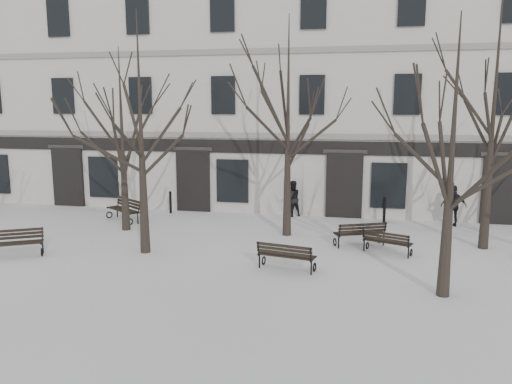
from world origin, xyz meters
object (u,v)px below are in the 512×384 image
(bench_4, at_px, (360,233))
(tree_2, at_px, (454,124))
(tree_1, at_px, (140,105))
(bench_3, at_px, (124,209))
(bench_1, at_px, (286,255))
(bench_0, at_px, (14,242))
(bench_2, at_px, (387,241))

(bench_4, bearing_deg, tree_2, 92.72)
(tree_1, distance_m, bench_4, 8.72)
(tree_1, relative_size, bench_3, 4.09)
(bench_1, bearing_deg, bench_0, 14.00)
(tree_1, bearing_deg, bench_2, 9.85)
(bench_2, bearing_deg, bench_1, 59.30)
(bench_4, bearing_deg, bench_3, -34.93)
(bench_4, bearing_deg, bench_1, 31.75)
(bench_2, xyz_separation_m, bench_3, (-10.88, 2.87, 0.09))
(tree_2, relative_size, bench_0, 3.91)
(tree_2, height_order, bench_2, tree_2)
(tree_2, bearing_deg, bench_1, 164.33)
(bench_1, relative_size, bench_4, 0.98)
(bench_0, xyz_separation_m, bench_1, (8.99, 0.36, -0.01))
(tree_1, height_order, bench_1, tree_1)
(tree_1, relative_size, bench_0, 4.33)
(tree_2, relative_size, bench_4, 3.83)
(tree_1, distance_m, bench_0, 6.16)
(bench_1, bearing_deg, bench_3, -22.02)
(bench_1, bearing_deg, bench_2, -130.98)
(bench_1, xyz_separation_m, bench_4, (2.20, 3.14, 0.01))
(tree_2, distance_m, bench_2, 5.52)
(bench_4, bearing_deg, bench_0, -5.87)
(bench_1, relative_size, bench_3, 0.94)
(tree_2, bearing_deg, tree_1, 166.89)
(tree_1, relative_size, bench_2, 4.73)
(tree_1, xyz_separation_m, bench_3, (-2.84, 4.27, -4.43))
(tree_1, height_order, tree_2, tree_1)
(bench_3, bearing_deg, bench_4, 24.09)
(bench_0, distance_m, bench_2, 12.37)
(bench_3, bearing_deg, tree_2, 7.87)
(tree_1, xyz_separation_m, bench_1, (4.96, -0.95, -4.48))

